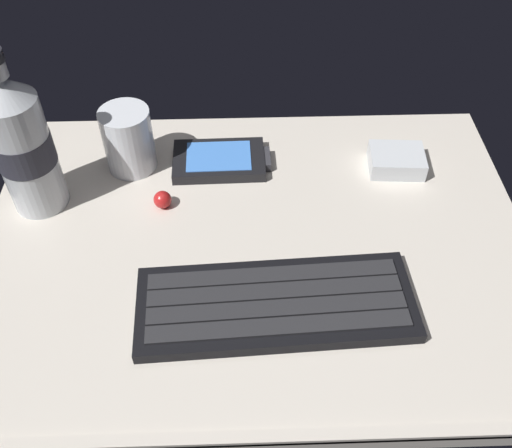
{
  "coord_description": "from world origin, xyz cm",
  "views": [
    {
      "loc": [
        -1.46,
        -45.19,
        50.92
      ],
      "look_at": [
        0.0,
        0.0,
        3.0
      ],
      "focal_mm": 40.98,
      "sensor_mm": 36.0,
      "label": 1
    }
  ],
  "objects_px": {
    "water_bottle": "(22,144)",
    "charger_block": "(396,160)",
    "keyboard": "(276,304)",
    "handheld_device": "(220,160)",
    "juice_cup": "(129,142)",
    "trackball_mouse": "(163,200)"
  },
  "relations": [
    {
      "from": "water_bottle",
      "to": "charger_block",
      "type": "bearing_deg",
      "value": 6.18
    },
    {
      "from": "keyboard",
      "to": "handheld_device",
      "type": "xyz_separation_m",
      "value": [
        -0.06,
        0.23,
        -0.0
      ]
    },
    {
      "from": "juice_cup",
      "to": "handheld_device",
      "type": "bearing_deg",
      "value": -1.17
    },
    {
      "from": "handheld_device",
      "to": "keyboard",
      "type": "bearing_deg",
      "value": -75.47
    },
    {
      "from": "handheld_device",
      "to": "juice_cup",
      "type": "relative_size",
      "value": 1.52
    },
    {
      "from": "keyboard",
      "to": "trackball_mouse",
      "type": "relative_size",
      "value": 13.41
    },
    {
      "from": "handheld_device",
      "to": "trackball_mouse",
      "type": "bearing_deg",
      "value": -132.45
    },
    {
      "from": "handheld_device",
      "to": "charger_block",
      "type": "distance_m",
      "value": 0.23
    },
    {
      "from": "juice_cup",
      "to": "trackball_mouse",
      "type": "height_order",
      "value": "juice_cup"
    },
    {
      "from": "water_bottle",
      "to": "trackball_mouse",
      "type": "bearing_deg",
      "value": -5.19
    },
    {
      "from": "juice_cup",
      "to": "trackball_mouse",
      "type": "relative_size",
      "value": 3.86
    },
    {
      "from": "juice_cup",
      "to": "water_bottle",
      "type": "relative_size",
      "value": 0.41
    },
    {
      "from": "charger_block",
      "to": "trackball_mouse",
      "type": "relative_size",
      "value": 3.18
    },
    {
      "from": "charger_block",
      "to": "trackball_mouse",
      "type": "distance_m",
      "value": 0.31
    },
    {
      "from": "water_bottle",
      "to": "trackball_mouse",
      "type": "relative_size",
      "value": 9.45
    },
    {
      "from": "keyboard",
      "to": "water_bottle",
      "type": "relative_size",
      "value": 1.42
    },
    {
      "from": "handheld_device",
      "to": "trackball_mouse",
      "type": "xyz_separation_m",
      "value": [
        -0.07,
        -0.08,
        0.0
      ]
    },
    {
      "from": "trackball_mouse",
      "to": "juice_cup",
      "type": "bearing_deg",
      "value": 120.33
    },
    {
      "from": "handheld_device",
      "to": "water_bottle",
      "type": "distance_m",
      "value": 0.24
    },
    {
      "from": "charger_block",
      "to": "keyboard",
      "type": "bearing_deg",
      "value": -127.74
    },
    {
      "from": "keyboard",
      "to": "charger_block",
      "type": "relative_size",
      "value": 4.21
    },
    {
      "from": "keyboard",
      "to": "water_bottle",
      "type": "height_order",
      "value": "water_bottle"
    }
  ]
}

